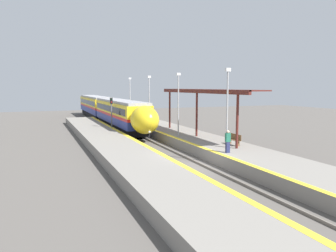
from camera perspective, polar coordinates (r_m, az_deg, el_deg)
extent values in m
plane|color=#56514C|center=(22.91, 4.37, -7.14)|extent=(120.00, 120.00, 0.00)
cube|color=slate|center=(22.59, 2.72, -7.13)|extent=(0.08, 90.00, 0.15)
cube|color=slate|center=(23.21, 5.98, -6.78)|extent=(0.08, 90.00, 0.15)
cube|color=black|center=(42.62, -8.37, 0.14)|extent=(2.50, 16.73, 0.79)
cube|color=navy|center=(42.53, -8.39, 1.27)|extent=(2.84, 18.18, 0.89)
cube|color=red|center=(42.48, -8.40, 2.08)|extent=(2.86, 18.18, 0.31)
cube|color=yellow|center=(42.42, -8.42, 3.19)|extent=(2.84, 18.18, 1.35)
cube|color=black|center=(42.42, -8.42, 3.10)|extent=(2.87, 16.73, 0.75)
cube|color=#9E9EA3|center=(42.38, -8.44, 4.31)|extent=(2.56, 18.18, 0.30)
cylinder|color=black|center=(35.99, -6.95, -1.31)|extent=(0.12, 0.92, 0.92)
cylinder|color=black|center=(36.38, -4.76, -1.20)|extent=(0.12, 0.92, 0.92)
cylinder|color=black|center=(38.10, -7.81, -0.87)|extent=(0.12, 0.92, 0.92)
cylinder|color=black|center=(38.47, -5.73, -0.77)|extent=(0.12, 0.92, 0.92)
cylinder|color=black|center=(46.89, -10.53, 0.51)|extent=(0.12, 0.92, 0.92)
cylinder|color=black|center=(47.19, -8.81, 0.59)|extent=(0.12, 0.92, 0.92)
cylinder|color=black|center=(49.04, -11.04, 0.77)|extent=(0.12, 0.92, 0.92)
cylinder|color=black|center=(49.32, -9.40, 0.84)|extent=(0.12, 0.92, 0.92)
ellipsoid|color=yellow|center=(32.48, -4.10, 1.09)|extent=(2.73, 3.92, 2.81)
ellipsoid|color=black|center=(31.97, -3.83, 1.83)|extent=(1.99, 2.29, 1.43)
sphere|color=#F9F4CC|center=(31.21, -3.25, -1.03)|extent=(0.24, 0.24, 0.24)
cube|color=black|center=(61.15, -12.56, 2.06)|extent=(2.50, 16.73, 0.79)
cube|color=navy|center=(61.09, -12.58, 2.85)|extent=(2.84, 18.18, 0.89)
cube|color=red|center=(61.05, -12.60, 3.41)|extent=(2.86, 18.18, 0.31)
cube|color=yellow|center=(61.01, -12.62, 4.19)|extent=(2.84, 18.18, 1.35)
cube|color=black|center=(61.02, -12.62, 4.13)|extent=(2.87, 16.73, 0.75)
cube|color=#9E9EA3|center=(60.98, -12.64, 4.97)|extent=(2.56, 18.18, 0.30)
cylinder|color=black|center=(54.43, -12.14, 1.34)|extent=(0.12, 0.92, 0.92)
cylinder|color=black|center=(54.69, -10.65, 1.40)|extent=(0.12, 0.92, 0.92)
cylinder|color=black|center=(56.59, -12.52, 1.53)|extent=(0.12, 0.92, 0.92)
cylinder|color=black|center=(56.84, -11.09, 1.59)|extent=(0.12, 0.92, 0.92)
cylinder|color=black|center=(65.53, -13.83, 2.20)|extent=(0.12, 0.92, 0.92)
cylinder|color=black|center=(65.74, -12.59, 2.25)|extent=(0.12, 0.92, 0.92)
cylinder|color=black|center=(67.70, -14.10, 2.33)|extent=(0.12, 0.92, 0.92)
cylinder|color=black|center=(67.91, -12.89, 2.38)|extent=(0.12, 0.92, 0.92)
cube|color=gray|center=(24.83, 12.80, -5.19)|extent=(4.63, 64.00, 0.85)
cube|color=yellow|center=(23.62, 8.59, -4.64)|extent=(0.40, 64.00, 0.01)
cube|color=gray|center=(21.45, -4.78, -6.94)|extent=(4.10, 64.00, 0.85)
cube|color=yellow|center=(21.95, -0.14, -5.44)|extent=(0.40, 64.00, 0.01)
cube|color=brown|center=(26.46, 12.01, -3.03)|extent=(0.36, 0.06, 0.42)
cube|color=brown|center=(27.43, 10.63, -2.65)|extent=(0.36, 0.06, 0.42)
cube|color=brown|center=(26.91, 11.32, -2.36)|extent=(0.44, 1.58, 0.03)
cube|color=brown|center=(26.98, 11.69, -1.84)|extent=(0.04, 1.58, 0.44)
cube|color=navy|center=(23.73, 10.34, -3.67)|extent=(0.28, 0.20, 0.79)
cube|color=#1E604C|center=(23.62, 10.38, -1.99)|extent=(0.36, 0.22, 0.62)
sphere|color=beige|center=(23.56, 10.40, -0.98)|extent=(0.21, 0.21, 0.21)
cylinder|color=#59595E|center=(38.26, -9.79, 1.14)|extent=(0.14, 0.14, 3.60)
cube|color=black|center=(38.11, -9.85, 4.36)|extent=(0.28, 0.20, 0.70)
sphere|color=black|center=(38.00, -9.82, 4.61)|extent=(0.14, 0.14, 0.14)
sphere|color=red|center=(38.01, -9.81, 4.09)|extent=(0.14, 0.14, 0.14)
cylinder|color=#9E9EA3|center=(23.43, 10.25, 2.31)|extent=(0.12, 0.12, 5.74)
cube|color=silver|center=(23.40, 10.41, 9.62)|extent=(0.36, 0.20, 0.24)
cylinder|color=#9E9EA3|center=(30.99, 1.80, 3.49)|extent=(0.12, 0.12, 5.74)
cube|color=silver|center=(30.96, 1.83, 9.02)|extent=(0.36, 0.20, 0.24)
cylinder|color=#9E9EA3|center=(38.96, -3.28, 4.17)|extent=(0.12, 0.12, 5.74)
cube|color=silver|center=(38.94, -3.31, 8.56)|extent=(0.36, 0.20, 0.24)
cylinder|color=#9E9EA3|center=(47.14, -6.62, 4.59)|extent=(0.12, 0.12, 5.74)
cube|color=silver|center=(47.12, -6.67, 8.23)|extent=(0.36, 0.20, 0.24)
cylinder|color=#511E19|center=(25.29, 11.97, 0.82)|extent=(0.20, 0.20, 4.17)
cylinder|color=#511E19|center=(31.10, 5.02, 2.04)|extent=(0.20, 0.20, 4.17)
cylinder|color=#511E19|center=(37.24, 0.30, 2.85)|extent=(0.20, 0.20, 4.17)
cube|color=#511E19|center=(31.00, 5.06, 6.07)|extent=(0.24, 16.52, 0.36)
cube|color=#511E19|center=(31.41, 6.54, 6.28)|extent=(2.00, 16.52, 0.10)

